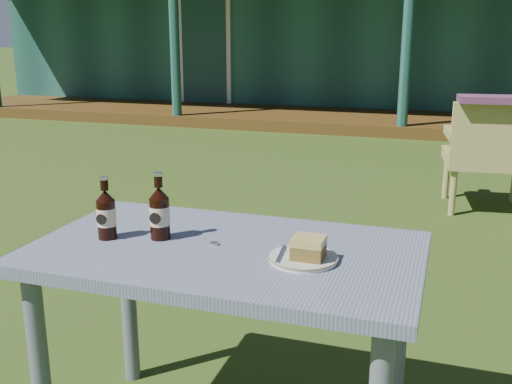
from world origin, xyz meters
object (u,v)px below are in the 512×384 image
(cola_bottle_near, at_px, (160,212))
(armchair_left, at_px, (491,150))
(cafe_table, at_px, (226,277))
(cola_bottle_far, at_px, (106,214))
(cake_slice, at_px, (308,247))
(plate, at_px, (303,258))

(cola_bottle_near, bearing_deg, armchair_left, 70.10)
(cafe_table, height_order, cola_bottle_far, cola_bottle_far)
(cake_slice, relative_size, cola_bottle_near, 0.42)
(plate, xyz_separation_m, armchair_left, (0.67, 3.24, -0.24))
(plate, relative_size, cake_slice, 2.22)
(cola_bottle_near, bearing_deg, cafe_table, -2.20)
(cafe_table, xyz_separation_m, cola_bottle_near, (-0.23, 0.01, 0.19))
(cola_bottle_near, distance_m, cola_bottle_far, 0.17)
(cafe_table, relative_size, armchair_left, 1.39)
(cola_bottle_near, relative_size, armchair_left, 0.25)
(cafe_table, height_order, plate, plate)
(plate, xyz_separation_m, cola_bottle_near, (-0.48, 0.04, 0.08))
(plate, height_order, cake_slice, cake_slice)
(cola_bottle_near, bearing_deg, plate, -5.12)
(plate, distance_m, cola_bottle_far, 0.65)
(cake_slice, height_order, cola_bottle_far, cola_bottle_far)
(cafe_table, bearing_deg, cola_bottle_far, -173.82)
(cake_slice, bearing_deg, plate, 154.42)
(plate, xyz_separation_m, cake_slice, (0.02, -0.01, 0.04))
(cake_slice, xyz_separation_m, cola_bottle_near, (-0.50, 0.05, 0.04))
(cafe_table, height_order, cola_bottle_near, cola_bottle_near)
(plate, bearing_deg, armchair_left, 78.27)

